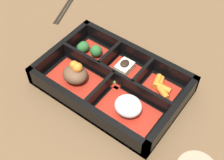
{
  "coord_description": "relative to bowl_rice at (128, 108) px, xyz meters",
  "views": [
    {
      "loc": [
        -0.27,
        0.37,
        0.57
      ],
      "look_at": [
        0.0,
        0.0,
        0.03
      ],
      "focal_mm": 50.0,
      "sensor_mm": 36.0,
      "label": 1
    }
  ],
  "objects": [
    {
      "name": "bowl_stew",
      "position": [
        0.15,
        -0.0,
        0.0
      ],
      "size": [
        0.13,
        0.08,
        0.06
      ],
      "color": "maroon",
      "rests_on": "bento_base"
    },
    {
      "name": "ground_plane",
      "position": [
        0.07,
        -0.04,
        -0.03
      ],
      "size": [
        3.0,
        3.0,
        0.0
      ],
      "primitive_type": "plane",
      "color": "brown"
    },
    {
      "name": "chopsticks",
      "position": [
        0.38,
        -0.24,
        -0.02
      ],
      "size": [
        0.09,
        0.22,
        0.01
      ],
      "color": "black",
      "rests_on": "ground_plane"
    },
    {
      "name": "bowl_rice",
      "position": [
        0.0,
        0.0,
        0.0
      ],
      "size": [
        0.13,
        0.08,
        0.04
      ],
      "color": "maroon",
      "rests_on": "bento_base"
    },
    {
      "name": "bowl_pickles",
      "position": [
        0.08,
        -0.05,
        -0.01
      ],
      "size": [
        0.04,
        0.04,
        0.01
      ],
      "color": "maroon",
      "rests_on": "bento_base"
    },
    {
      "name": "bowl_greens",
      "position": [
        0.18,
        -0.09,
        -0.0
      ],
      "size": [
        0.08,
        0.06,
        0.04
      ],
      "color": "maroon",
      "rests_on": "bento_base"
    },
    {
      "name": "bowl_tofu",
      "position": [
        0.07,
        -0.09,
        -0.01
      ],
      "size": [
        0.07,
        0.06,
        0.03
      ],
      "color": "maroon",
      "rests_on": "bento_base"
    },
    {
      "name": "bento_base",
      "position": [
        0.07,
        -0.04,
        -0.02
      ],
      "size": [
        0.33,
        0.22,
        0.01
      ],
      "color": "black",
      "rests_on": "ground_plane"
    },
    {
      "name": "bento_rim",
      "position": [
        0.07,
        -0.04,
        -0.0
      ],
      "size": [
        0.33,
        0.22,
        0.05
      ],
      "color": "black",
      "rests_on": "ground_plane"
    },
    {
      "name": "bowl_carrots",
      "position": [
        -0.02,
        -0.09,
        -0.01
      ],
      "size": [
        0.08,
        0.06,
        0.02
      ],
      "color": "maroon",
      "rests_on": "bento_base"
    }
  ]
}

